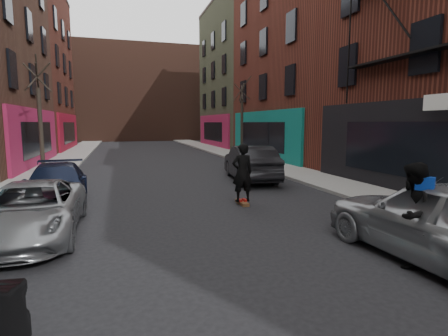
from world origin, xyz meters
TOP-DOWN VIEW (x-y plane):
  - sidewalk_left at (-6.25, 30.00)m, footprint 2.50×84.00m
  - sidewalk_right at (6.25, 30.00)m, footprint 2.50×84.00m
  - buildings_right at (13.50, 16.00)m, footprint 12.00×56.00m
  - building_far at (0.00, 56.00)m, footprint 40.00×10.00m
  - tree_left_far at (-6.20, 18.00)m, footprint 2.00×2.00m
  - tree_right_far at (6.20, 24.00)m, footprint 2.00×2.00m
  - parked_left_far at (-4.60, 8.12)m, footprint 2.15×4.62m
  - parked_left_end at (-4.59, 11.55)m, footprint 2.19×4.67m
  - parked_right_far at (3.20, 4.18)m, footprint 2.15×4.94m
  - parked_right_end at (3.20, 14.30)m, footprint 2.35×5.09m
  - skateboard at (1.22, 9.84)m, footprint 0.23×0.80m
  - skateboarder at (1.22, 9.84)m, footprint 0.70×0.46m
  - pedestrian at (2.57, 4.28)m, footprint 1.20×1.14m

SIDE VIEW (x-z plane):
  - skateboard at x=1.22m, z-range 0.00..0.10m
  - sidewalk_left at x=-6.25m, z-range 0.00..0.13m
  - sidewalk_right at x=6.25m, z-range 0.00..0.13m
  - parked_left_far at x=-4.60m, z-range 0.00..1.28m
  - parked_left_end at x=-4.59m, z-range 0.00..1.32m
  - parked_right_end at x=3.20m, z-range 0.00..1.62m
  - parked_right_far at x=3.20m, z-range 0.00..1.66m
  - pedestrian at x=2.57m, z-range 0.01..1.96m
  - skateboarder at x=1.22m, z-range 0.10..2.01m
  - tree_left_far at x=-6.20m, z-range 0.13..6.63m
  - tree_right_far at x=6.20m, z-range 0.13..6.93m
  - building_far at x=0.00m, z-range 0.00..14.00m
  - buildings_right at x=13.50m, z-range 0.00..16.00m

